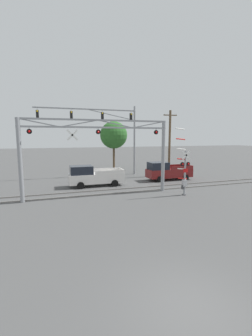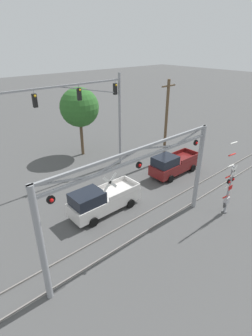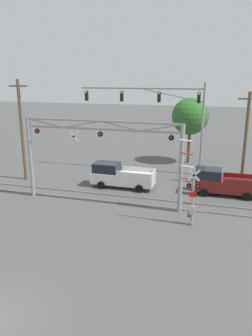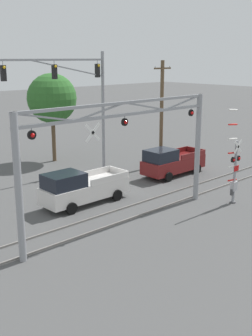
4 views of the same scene
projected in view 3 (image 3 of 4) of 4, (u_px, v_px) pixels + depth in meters
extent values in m
cube|color=gray|center=(103.00, 201.00, 25.50)|extent=(80.00, 0.08, 0.10)
cube|color=gray|center=(109.00, 195.00, 26.83)|extent=(80.00, 0.08, 0.10)
cylinder|color=gray|center=(31.00, 158.00, 25.97)|extent=(0.32, 0.32, 6.37)
cylinder|color=gray|center=(181.00, 169.00, 22.80)|extent=(0.32, 0.32, 6.37)
cube|color=gray|center=(100.00, 129.00, 23.70)|extent=(12.19, 0.14, 0.14)
cube|color=gray|center=(100.00, 121.00, 23.54)|extent=(12.19, 0.14, 0.14)
cube|color=gray|center=(45.00, 123.00, 24.81)|extent=(2.98, 0.08, 0.66)
cube|color=gray|center=(81.00, 124.00, 24.01)|extent=(2.98, 0.08, 0.66)
cube|color=gray|center=(120.00, 126.00, 23.22)|extent=(2.98, 0.08, 0.66)
cube|color=gray|center=(161.00, 128.00, 22.43)|extent=(2.98, 0.08, 0.66)
cylinder|color=black|center=(37.00, 131.00, 25.18)|extent=(0.38, 0.10, 0.38)
sphere|color=red|center=(37.00, 131.00, 25.11)|extent=(0.18, 0.18, 0.18)
cylinder|color=gray|center=(37.00, 128.00, 25.11)|extent=(0.04, 0.04, 0.10)
cylinder|color=black|center=(100.00, 134.00, 23.79)|extent=(0.38, 0.10, 0.38)
sphere|color=red|center=(100.00, 134.00, 23.73)|extent=(0.18, 0.18, 0.18)
cylinder|color=gray|center=(100.00, 131.00, 23.73)|extent=(0.04, 0.04, 0.10)
cylinder|color=black|center=(171.00, 138.00, 22.41)|extent=(0.38, 0.10, 0.38)
sphere|color=red|center=(171.00, 138.00, 22.35)|extent=(0.18, 0.18, 0.18)
cylinder|color=gray|center=(171.00, 134.00, 22.35)|extent=(0.04, 0.04, 0.10)
cube|color=white|center=(74.00, 137.00, 24.33)|extent=(0.88, 0.03, 0.88)
cube|color=white|center=(74.00, 137.00, 24.33)|extent=(0.88, 0.03, 0.88)
cylinder|color=black|center=(74.00, 137.00, 24.30)|extent=(0.04, 0.04, 0.02)
cylinder|color=gray|center=(193.00, 198.00, 21.04)|extent=(0.16, 0.16, 3.80)
cylinder|color=#59595B|center=(191.00, 224.00, 21.55)|extent=(0.35, 0.35, 0.10)
cube|color=white|center=(194.00, 175.00, 20.52)|extent=(0.78, 0.03, 0.78)
cube|color=white|center=(194.00, 175.00, 20.52)|extent=(0.78, 0.03, 0.78)
cylinder|color=black|center=(194.00, 175.00, 20.50)|extent=(0.04, 0.04, 0.02)
cylinder|color=black|center=(189.00, 186.00, 20.90)|extent=(0.32, 0.09, 0.32)
sphere|color=red|center=(189.00, 186.00, 20.85)|extent=(0.16, 0.16, 0.16)
cylinder|color=black|center=(198.00, 186.00, 20.75)|extent=(0.32, 0.09, 0.32)
sphere|color=red|center=(198.00, 187.00, 20.70)|extent=(0.16, 0.16, 0.16)
cube|color=gray|center=(193.00, 186.00, 20.83)|extent=(0.64, 0.06, 0.06)
cube|color=red|center=(193.00, 195.00, 20.88)|extent=(0.44, 0.02, 0.32)
cube|color=#B2B2B7|center=(192.00, 210.00, 21.27)|extent=(0.36, 0.28, 0.56)
cylinder|color=red|center=(189.00, 204.00, 21.22)|extent=(0.84, 0.09, 0.17)
cylinder|color=white|center=(188.00, 191.00, 21.01)|extent=(0.84, 0.09, 0.17)
cylinder|color=red|center=(188.00, 179.00, 20.81)|extent=(0.84, 0.09, 0.17)
cylinder|color=white|center=(187.00, 167.00, 20.61)|extent=(0.84, 0.09, 0.17)
cylinder|color=red|center=(187.00, 154.00, 20.40)|extent=(0.84, 0.09, 0.17)
cylinder|color=white|center=(186.00, 140.00, 20.20)|extent=(0.84, 0.09, 0.17)
cube|color=#3F3F42|center=(189.00, 215.00, 21.41)|extent=(0.24, 0.12, 0.36)
cylinder|color=gray|center=(202.00, 130.00, 31.18)|extent=(0.24, 0.24, 8.86)
cube|color=gray|center=(140.00, 88.00, 31.78)|extent=(12.28, 0.14, 0.14)
cube|color=gray|center=(171.00, 95.00, 31.12)|extent=(6.16, 0.08, 1.28)
cylinder|color=gray|center=(86.00, 89.00, 33.32)|extent=(0.04, 0.04, 0.30)
cube|color=black|center=(87.00, 96.00, 33.50)|extent=(0.30, 0.26, 0.98)
sphere|color=yellow|center=(86.00, 92.00, 33.24)|extent=(0.18, 0.18, 0.18)
cylinder|color=gray|center=(122.00, 90.00, 32.32)|extent=(0.04, 0.04, 0.30)
cube|color=black|center=(122.00, 96.00, 32.49)|extent=(0.30, 0.26, 0.98)
sphere|color=yellow|center=(121.00, 93.00, 32.24)|extent=(0.18, 0.18, 0.18)
cylinder|color=gray|center=(159.00, 90.00, 31.32)|extent=(0.04, 0.04, 0.30)
cube|color=black|center=(159.00, 97.00, 31.49)|extent=(0.30, 0.26, 0.98)
sphere|color=yellow|center=(159.00, 93.00, 31.24)|extent=(0.18, 0.18, 0.18)
cylinder|color=gray|center=(199.00, 91.00, 30.31)|extent=(0.04, 0.04, 0.30)
cube|color=black|center=(199.00, 98.00, 30.49)|extent=(0.30, 0.26, 0.98)
sphere|color=yellow|center=(199.00, 94.00, 30.23)|extent=(0.18, 0.18, 0.18)
cube|color=silver|center=(123.00, 178.00, 28.59)|extent=(5.46, 1.84, 0.95)
cube|color=black|center=(107.00, 167.00, 28.75)|extent=(2.17, 1.69, 0.82)
cube|color=silver|center=(134.00, 175.00, 27.28)|extent=(2.89, 0.08, 0.37)
cube|color=silver|center=(139.00, 169.00, 28.90)|extent=(2.89, 0.08, 0.37)
cube|color=silver|center=(153.00, 174.00, 27.69)|extent=(0.10, 1.76, 0.37)
cylinder|color=black|center=(101.00, 185.00, 28.31)|extent=(0.68, 0.24, 0.68)
cylinder|color=black|center=(108.00, 179.00, 30.03)|extent=(0.68, 0.24, 0.68)
cylinder|color=black|center=(139.00, 189.00, 27.41)|extent=(0.68, 0.24, 0.68)
cylinder|color=black|center=(144.00, 182.00, 29.13)|extent=(0.68, 0.24, 0.68)
cube|color=maroon|center=(226.00, 185.00, 26.78)|extent=(5.25, 1.84, 0.95)
cube|color=black|center=(208.00, 174.00, 26.92)|extent=(2.09, 1.69, 0.82)
cube|color=maroon|center=(242.00, 182.00, 25.48)|extent=(2.76, 0.08, 0.37)
cube|color=maroon|center=(241.00, 176.00, 27.10)|extent=(2.76, 0.08, 0.37)
cylinder|color=black|center=(204.00, 193.00, 26.48)|extent=(0.68, 0.24, 0.68)
cylinder|color=black|center=(205.00, 185.00, 28.20)|extent=(0.68, 0.24, 0.68)
cylinder|color=black|center=(247.00, 197.00, 25.61)|extent=(0.68, 0.24, 0.68)
cylinder|color=black|center=(245.00, 189.00, 27.33)|extent=(0.68, 0.24, 0.68)
cylinder|color=brown|center=(22.00, 131.00, 29.82)|extent=(0.28, 0.28, 9.19)
cube|color=brown|center=(18.00, 86.00, 28.73)|extent=(1.80, 0.12, 0.12)
cylinder|color=silver|center=(10.00, 85.00, 28.92)|extent=(0.08, 0.08, 0.12)
cylinder|color=silver|center=(26.00, 85.00, 28.49)|extent=(0.08, 0.08, 0.12)
cylinder|color=brown|center=(245.00, 141.00, 27.87)|extent=(0.28, 0.28, 8.22)
cube|color=brown|center=(250.00, 99.00, 26.92)|extent=(1.80, 0.12, 0.12)
cylinder|color=silver|center=(239.00, 98.00, 27.11)|extent=(0.08, 0.08, 0.12)
cylinder|color=brown|center=(189.00, 146.00, 36.48)|extent=(0.32, 0.32, 3.81)
sphere|color=#2D6628|center=(190.00, 116.00, 35.58)|extent=(4.02, 4.02, 4.02)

